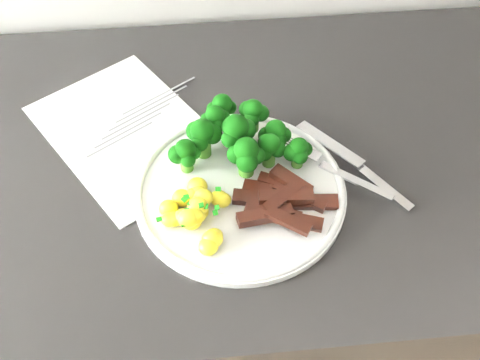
% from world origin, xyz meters
% --- Properties ---
extents(counter, '(2.39, 0.60, 0.90)m').
position_xyz_m(counter, '(0.06, 1.67, 0.45)').
color(counter, black).
rests_on(counter, ground).
extents(recipe_paper, '(0.32, 0.34, 0.00)m').
position_xyz_m(recipe_paper, '(-0.15, 1.73, 0.90)').
color(recipe_paper, white).
rests_on(recipe_paper, counter).
extents(plate, '(0.28, 0.28, 0.02)m').
position_xyz_m(plate, '(-0.00, 1.60, 0.90)').
color(plate, white).
rests_on(plate, counter).
extents(broccoli, '(0.19, 0.14, 0.07)m').
position_xyz_m(broccoli, '(0.00, 1.66, 0.94)').
color(broccoli, '#316318').
rests_on(broccoli, plate).
extents(potatoes, '(0.09, 0.12, 0.04)m').
position_xyz_m(potatoes, '(-0.06, 1.56, 0.92)').
color(potatoes, '#FFEF3A').
rests_on(potatoes, plate).
extents(beef_strips, '(0.14, 0.11, 0.03)m').
position_xyz_m(beef_strips, '(0.05, 1.57, 0.92)').
color(beef_strips, black).
rests_on(beef_strips, plate).
extents(fork, '(0.13, 0.12, 0.01)m').
position_xyz_m(fork, '(0.13, 1.61, 0.91)').
color(fork, silver).
rests_on(fork, plate).
extents(knife, '(0.13, 0.17, 0.02)m').
position_xyz_m(knife, '(0.17, 1.61, 0.90)').
color(knife, silver).
rests_on(knife, plate).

